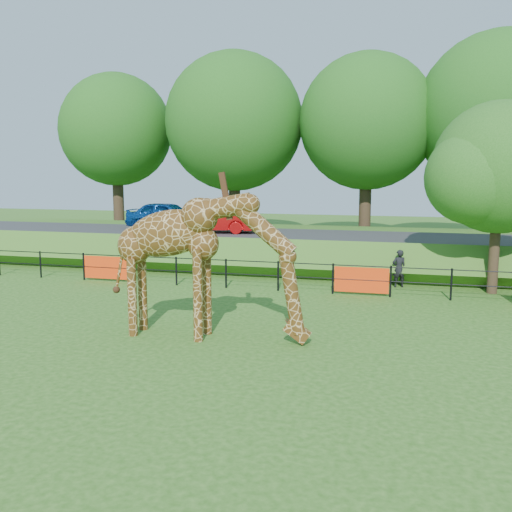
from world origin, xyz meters
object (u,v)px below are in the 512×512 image
object	(u,v)px
visitor	(399,268)
tree_east	(502,173)
giraffe	(208,266)
car_blue	(167,216)
car_red	(214,219)

from	to	relation	value
visitor	tree_east	distance (m)	4.90
giraffe	tree_east	xyz separation A→B (m)	(8.02, 7.90, 2.37)
tree_east	giraffe	bearing A→B (deg)	-135.43
car_blue	visitor	world-z (taller)	car_blue
tree_east	car_blue	bearing A→B (deg)	162.21
giraffe	car_blue	bearing A→B (deg)	117.65
car_blue	visitor	distance (m)	12.33
visitor	giraffe	bearing A→B (deg)	40.72
car_blue	visitor	xyz separation A→B (m)	(11.39, -4.52, -1.41)
giraffe	visitor	world-z (taller)	giraffe
visitor	tree_east	bearing A→B (deg)	157.00
car_red	giraffe	bearing A→B (deg)	-171.44
giraffe	visitor	xyz separation A→B (m)	(4.67, 8.11, -1.20)
giraffe	tree_east	world-z (taller)	tree_east
giraffe	car_blue	size ratio (longest dim) A/B	1.29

